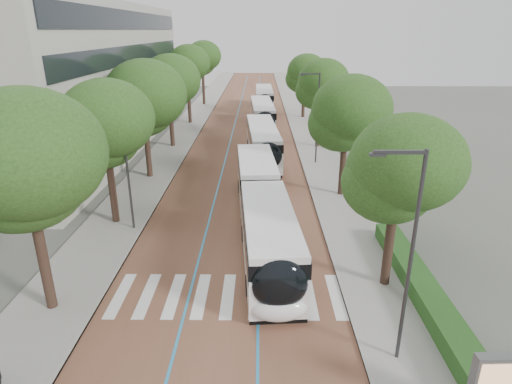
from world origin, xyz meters
TOP-DOWN VIEW (x-y plane):
  - ground at (0.00, 0.00)m, footprint 160.00×160.00m
  - road at (0.00, 40.00)m, footprint 11.00×140.00m
  - sidewalk_left at (-7.50, 40.00)m, footprint 4.00×140.00m
  - sidewalk_right at (7.50, 40.00)m, footprint 4.00×140.00m
  - kerb_left at (-5.60, 40.00)m, footprint 0.20×140.00m
  - kerb_right at (5.60, 40.00)m, footprint 0.20×140.00m
  - zebra_crossing at (0.20, 1.00)m, footprint 10.55×3.60m
  - lane_line_left at (-1.60, 40.00)m, footprint 0.12×126.00m
  - lane_line_right at (1.60, 40.00)m, footprint 0.12×126.00m
  - office_building at (-19.47, 28.00)m, footprint 18.11×40.00m
  - hedge at (9.10, 0.00)m, footprint 1.20×14.00m
  - streetlight_near at (6.62, -3.00)m, footprint 1.82×0.20m
  - streetlight_far at (6.62, 22.00)m, footprint 1.82×0.20m
  - lamp_post_left at (-6.10, 8.00)m, footprint 0.14×0.14m
  - trees_left at (-7.50, 23.35)m, footprint 6.39×60.74m
  - trees_right at (7.70, 22.56)m, footprint 5.54×47.13m
  - lead_bus at (1.85, 7.26)m, footprint 3.84×18.53m
  - bus_queued_0 at (1.96, 22.93)m, footprint 3.34×12.54m
  - bus_queued_1 at (1.99, 36.70)m, footprint 3.11×12.50m
  - bus_queued_2 at (2.33, 50.19)m, footprint 2.69×12.43m

SIDE VIEW (x-z plane):
  - ground at x=0.00m, z-range 0.00..0.00m
  - road at x=0.00m, z-range 0.00..0.02m
  - lane_line_left at x=-1.60m, z-range 0.02..0.03m
  - lane_line_right at x=1.60m, z-range 0.02..0.03m
  - zebra_crossing at x=0.20m, z-range 0.02..0.03m
  - sidewalk_left at x=-7.50m, z-range 0.00..0.12m
  - sidewalk_right at x=7.50m, z-range 0.00..0.12m
  - kerb_left at x=-5.60m, z-range -0.01..0.13m
  - kerb_right at x=5.60m, z-range -0.01..0.13m
  - hedge at x=9.10m, z-range 0.12..0.92m
  - bus_queued_0 at x=1.96m, z-range 0.02..3.22m
  - bus_queued_1 at x=1.99m, z-range 0.02..3.22m
  - bus_queued_2 at x=2.33m, z-range 0.02..3.22m
  - lead_bus at x=1.85m, z-range 0.03..3.23m
  - lamp_post_left at x=-6.10m, z-range 0.12..8.12m
  - streetlight_near at x=6.62m, z-range 0.82..8.82m
  - streetlight_far at x=6.62m, z-range 0.82..8.82m
  - trees_right at x=7.70m, z-range 1.66..10.06m
  - trees_left at x=-7.50m, z-range 1.77..11.22m
  - office_building at x=-19.47m, z-range 0.00..14.00m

